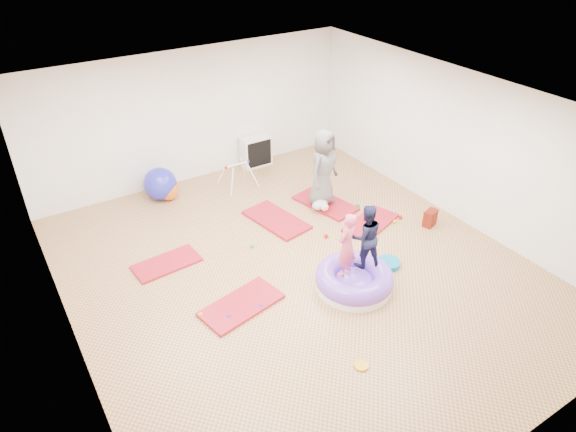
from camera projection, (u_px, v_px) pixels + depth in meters
room at (299, 197)px, 7.82m from camera, size 7.01×8.01×2.81m
gym_mat_front_left at (241, 305)px, 7.78m from camera, size 1.36×0.86×0.05m
gym_mat_mid_left at (167, 263)px, 8.67m from camera, size 1.14×0.63×0.05m
gym_mat_center_back at (276, 220)px, 9.82m from camera, size 0.88×1.42×0.06m
gym_mat_right at (371, 223)px, 9.74m from camera, size 1.30×0.94×0.05m
gym_mat_rear_right at (325, 203)px, 10.35m from camera, size 0.91×1.39×0.05m
inflatable_cushion at (354, 280)px, 8.10m from camera, size 1.24×1.24×0.39m
child_pink at (347, 242)px, 7.68m from camera, size 0.46×0.39×1.07m
child_navy at (366, 234)px, 7.87m from camera, size 0.63×0.55×1.08m
adult_caregiver at (323, 168)px, 9.92m from camera, size 0.89×0.75×1.55m
infant at (321, 205)px, 10.04m from camera, size 0.34×0.34×0.20m
ball_pit_balls at (319, 259)px, 8.76m from camera, size 4.46×2.48×0.07m
exercise_ball_blue at (160, 184)px, 10.40m from camera, size 0.67×0.67×0.67m
exercise_ball_orange at (168, 190)px, 10.44m from camera, size 0.43×0.43×0.43m
infant_play_gym at (238, 171)px, 10.83m from camera, size 0.70×0.66×0.54m
cube_shelf at (256, 151)px, 11.70m from camera, size 0.69×0.34×0.69m
balance_disc at (389, 263)px, 8.64m from camera, size 0.39×0.39×0.09m
backpack at (430, 218)px, 9.63m from camera, size 0.31×0.24×0.32m
yellow_toy at (361, 365)px, 6.80m from camera, size 0.20×0.20×0.03m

